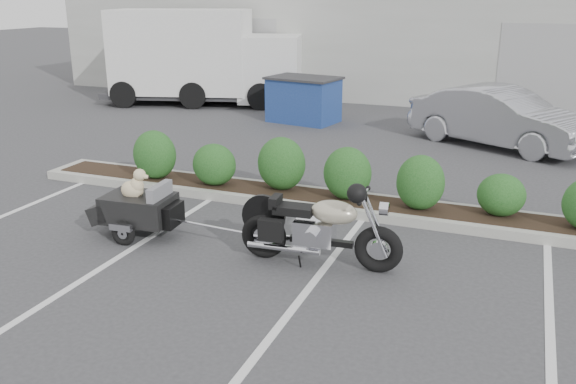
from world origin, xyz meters
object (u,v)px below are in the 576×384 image
(motorcycle, at_px, (319,229))
(pet_trailer, at_px, (138,207))
(dumpster, at_px, (304,99))
(sedan, at_px, (500,117))
(delivery_truck, at_px, (204,59))

(motorcycle, xyz_separation_m, pet_trailer, (-2.78, 0.02, -0.06))
(pet_trailer, distance_m, dumpster, 8.73)
(pet_trailer, relative_size, dumpster, 0.84)
(motorcycle, relative_size, pet_trailer, 1.25)
(motorcycle, distance_m, sedan, 7.89)
(sedan, height_order, dumpster, sedan)
(dumpster, bearing_deg, motorcycle, -58.49)
(motorcycle, xyz_separation_m, dumpster, (-3.40, 8.73, 0.13))
(motorcycle, height_order, sedan, sedan)
(motorcycle, distance_m, delivery_truck, 12.74)
(pet_trailer, height_order, dumpster, dumpster)
(pet_trailer, bearing_deg, motorcycle, -4.81)
(pet_trailer, bearing_deg, dumpster, 89.62)
(dumpster, bearing_deg, sedan, -1.15)
(motorcycle, bearing_deg, dumpster, 106.86)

